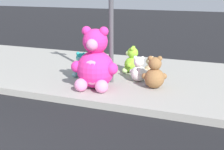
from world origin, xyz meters
TOP-DOWN VIEW (x-y plane):
  - sidewalk at (0.00, 5.20)m, footprint 28.00×4.40m
  - sign_pole at (1.00, 4.40)m, footprint 0.56×0.11m
  - plush_pink_large at (0.87, 3.81)m, footprint 1.04×0.95m
  - plush_lime at (1.16, 5.39)m, footprint 0.48×0.53m
  - plush_red at (0.32, 5.25)m, footprint 0.41×0.41m
  - plush_teal at (0.12, 4.55)m, footprint 0.47×0.42m
  - plush_white at (1.58, 4.70)m, footprint 0.47×0.42m
  - plush_brown at (2.06, 4.34)m, footprint 0.53×0.52m
  - plush_tan at (1.71, 5.19)m, footprint 0.36×0.38m

SIDE VIEW (x-z plane):
  - sidewalk at x=0.00m, z-range 0.00..0.15m
  - plush_tan at x=1.71m, z-range 0.10..0.61m
  - plush_red at x=0.32m, z-range 0.09..0.67m
  - plush_white at x=1.58m, z-range 0.09..0.70m
  - plush_teal at x=0.12m, z-range 0.09..0.70m
  - plush_lime at x=1.16m, z-range 0.08..0.77m
  - plush_brown at x=2.06m, z-range 0.08..0.80m
  - plush_pink_large at x=0.87m, z-range 0.01..1.37m
  - sign_pole at x=1.00m, z-range 0.25..3.45m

